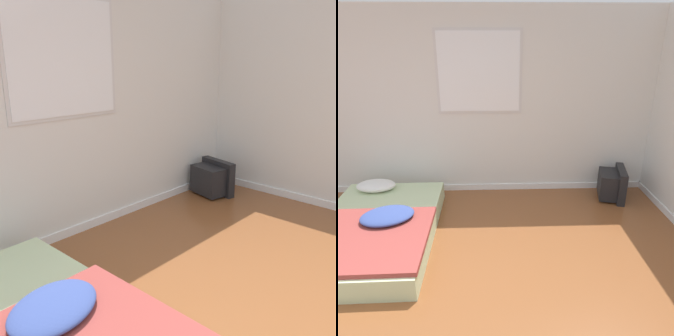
# 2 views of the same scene
# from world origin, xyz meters

# --- Properties ---
(wall_back) EXTENTS (8.04, 0.08, 2.60)m
(wall_back) POSITION_xyz_m (0.01, 2.86, 1.29)
(wall_back) COLOR silver
(wall_back) RESTS_ON ground_plane
(crt_tv) EXTENTS (0.45, 0.56, 0.45)m
(crt_tv) POSITION_xyz_m (2.26, 2.49, 0.22)
(crt_tv) COLOR black
(crt_tv) RESTS_ON ground_plane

